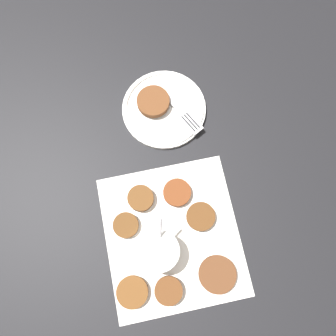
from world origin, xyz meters
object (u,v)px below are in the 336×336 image
at_px(sauce_bowl, 159,251).
at_px(serving_plate, 164,109).
at_px(fritter_on_plate, 153,102).
at_px(fork, 182,113).

height_order(sauce_bowl, serving_plate, sauce_bowl).
height_order(fritter_on_plate, fork, fritter_on_plate).
bearing_deg(fritter_on_plate, fork, -119.67).
height_order(serving_plate, fritter_on_plate, fritter_on_plate).
distance_m(sauce_bowl, serving_plate, 0.33).
xyz_separation_m(sauce_bowl, serving_plate, (0.33, -0.06, -0.02)).
relative_size(serving_plate, fork, 1.36).
height_order(sauce_bowl, fork, sauce_bowl).
bearing_deg(sauce_bowl, fritter_on_plate, -5.98).
bearing_deg(fork, serving_plate, 61.80).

